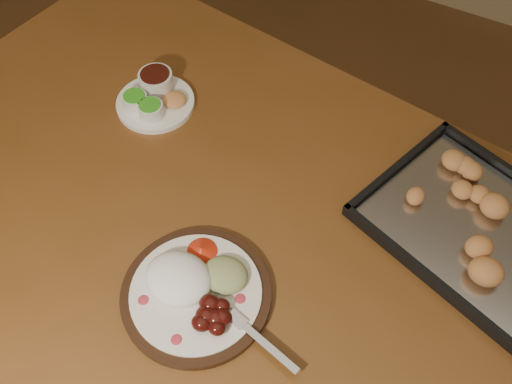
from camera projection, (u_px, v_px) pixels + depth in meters
The scene contains 4 objects.
dining_table at pixel (242, 253), 1.09m from camera, with size 1.62×1.11×0.75m.
dinner_plate at pixel (195, 289), 0.93m from camera, with size 0.33×0.25×0.06m.
condiment_saucer at pixel (154, 97), 1.17m from camera, with size 0.16×0.16×0.05m.
baking_tray at pixel (486, 232), 0.99m from camera, with size 0.48×0.41×0.04m.
Camera 1 is at (0.17, -0.31, 1.62)m, focal length 40.00 mm.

